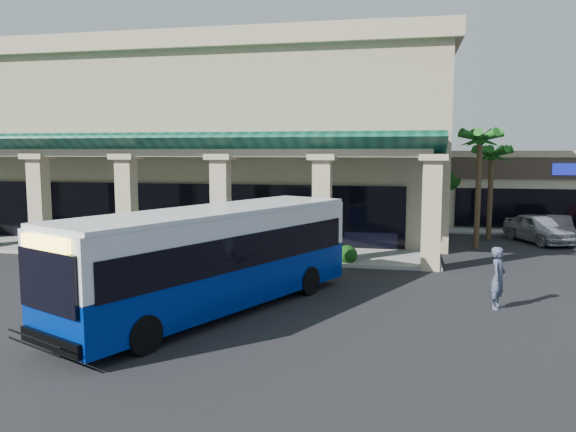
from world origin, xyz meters
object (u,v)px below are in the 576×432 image
(transit_bus, at_px, (215,260))
(car_white, at_px, (556,229))
(car_silver, at_px, (538,228))
(pedestrian, at_px, (498,278))

(transit_bus, bearing_deg, car_white, 74.94)
(transit_bus, height_order, car_white, transit_bus)
(car_silver, bearing_deg, car_white, 6.31)
(transit_bus, distance_m, pedestrian, 8.74)
(car_silver, bearing_deg, pedestrian, -128.54)
(pedestrian, bearing_deg, car_silver, 6.36)
(transit_bus, xyz_separation_m, car_silver, (12.61, 15.84, -0.81))
(pedestrian, xyz_separation_m, car_white, (5.11, 14.31, -0.26))
(pedestrian, xyz_separation_m, car_silver, (4.13, 13.79, -0.20))
(pedestrian, distance_m, car_silver, 14.39)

